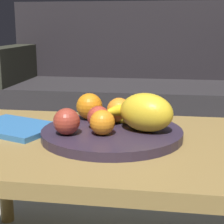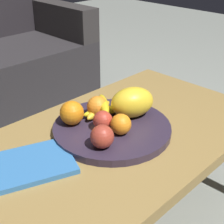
{
  "view_description": "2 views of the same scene",
  "coord_description": "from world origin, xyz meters",
  "px_view_note": "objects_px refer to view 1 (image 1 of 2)",
  "views": [
    {
      "loc": [
        0.13,
        -0.98,
        0.75
      ],
      "look_at": [
        -0.03,
        0.02,
        0.51
      ],
      "focal_mm": 59.81,
      "sensor_mm": 36.0,
      "label": 1
    },
    {
      "loc": [
        -0.7,
        -0.65,
        1.03
      ],
      "look_at": [
        -0.03,
        0.02,
        0.51
      ],
      "focal_mm": 52.32,
      "sensor_mm": 36.0,
      "label": 2
    }
  ],
  "objects_px": {
    "orange_right": "(89,106)",
    "banana_bunch": "(124,114)",
    "orange_front": "(119,110)",
    "magazine": "(14,127)",
    "coffee_table": "(120,157)",
    "melon_large_front": "(146,112)",
    "couch": "(136,97)",
    "apple_left": "(67,121)",
    "orange_left": "(102,122)",
    "apple_front": "(99,117)",
    "fruit_bowl": "(112,133)"
  },
  "relations": [
    {
      "from": "orange_right",
      "to": "banana_bunch",
      "type": "xyz_separation_m",
      "value": [
        0.11,
        -0.03,
        -0.01
      ]
    },
    {
      "from": "orange_right",
      "to": "orange_front",
      "type": "bearing_deg",
      "value": -12.92
    },
    {
      "from": "magazine",
      "to": "coffee_table",
      "type": "bearing_deg",
      "value": 11.54
    },
    {
      "from": "orange_front",
      "to": "orange_right",
      "type": "height_order",
      "value": "orange_right"
    },
    {
      "from": "melon_large_front",
      "to": "couch",
      "type": "bearing_deg",
      "value": 96.31
    },
    {
      "from": "couch",
      "to": "apple_left",
      "type": "distance_m",
      "value": 1.4
    },
    {
      "from": "orange_left",
      "to": "apple_front",
      "type": "height_order",
      "value": "orange_left"
    },
    {
      "from": "magazine",
      "to": "fruit_bowl",
      "type": "bearing_deg",
      "value": 14.9
    },
    {
      "from": "melon_large_front",
      "to": "apple_front",
      "type": "distance_m",
      "value": 0.14
    },
    {
      "from": "orange_front",
      "to": "apple_left",
      "type": "bearing_deg",
      "value": -128.72
    },
    {
      "from": "fruit_bowl",
      "to": "orange_right",
      "type": "height_order",
      "value": "orange_right"
    },
    {
      "from": "orange_right",
      "to": "apple_front",
      "type": "height_order",
      "value": "orange_right"
    },
    {
      "from": "orange_front",
      "to": "orange_left",
      "type": "relative_size",
      "value": 1.1
    },
    {
      "from": "orange_front",
      "to": "orange_left",
      "type": "bearing_deg",
      "value": -100.75
    },
    {
      "from": "couch",
      "to": "magazine",
      "type": "distance_m",
      "value": 1.32
    },
    {
      "from": "melon_large_front",
      "to": "apple_left",
      "type": "relative_size",
      "value": 2.14
    },
    {
      "from": "melon_large_front",
      "to": "magazine",
      "type": "bearing_deg",
      "value": 174.93
    },
    {
      "from": "orange_right",
      "to": "fruit_bowl",
      "type": "bearing_deg",
      "value": -49.72
    },
    {
      "from": "coffee_table",
      "to": "apple_front",
      "type": "xyz_separation_m",
      "value": [
        -0.06,
        0.03,
        0.11
      ]
    },
    {
      "from": "orange_front",
      "to": "melon_large_front",
      "type": "bearing_deg",
      "value": -44.13
    },
    {
      "from": "melon_large_front",
      "to": "magazine",
      "type": "relative_size",
      "value": 0.62
    },
    {
      "from": "coffee_table",
      "to": "apple_left",
      "type": "bearing_deg",
      "value": -160.96
    },
    {
      "from": "orange_front",
      "to": "apple_left",
      "type": "xyz_separation_m",
      "value": [
        -0.12,
        -0.15,
        -0.0
      ]
    },
    {
      "from": "orange_left",
      "to": "apple_left",
      "type": "relative_size",
      "value": 0.94
    },
    {
      "from": "orange_left",
      "to": "apple_left",
      "type": "xyz_separation_m",
      "value": [
        -0.09,
        -0.01,
        0.0
      ]
    },
    {
      "from": "melon_large_front",
      "to": "apple_front",
      "type": "height_order",
      "value": "melon_large_front"
    },
    {
      "from": "coffee_table",
      "to": "fruit_bowl",
      "type": "xyz_separation_m",
      "value": [
        -0.03,
        0.02,
        0.06
      ]
    },
    {
      "from": "couch",
      "to": "fruit_bowl",
      "type": "relative_size",
      "value": 4.25
    },
    {
      "from": "orange_right",
      "to": "orange_left",
      "type": "bearing_deg",
      "value": -66.35
    },
    {
      "from": "coffee_table",
      "to": "orange_right",
      "type": "distance_m",
      "value": 0.2
    },
    {
      "from": "apple_front",
      "to": "orange_left",
      "type": "bearing_deg",
      "value": -70.0
    },
    {
      "from": "fruit_bowl",
      "to": "orange_right",
      "type": "xyz_separation_m",
      "value": [
        -0.09,
        0.1,
        0.05
      ]
    },
    {
      "from": "orange_left",
      "to": "orange_right",
      "type": "relative_size",
      "value": 0.83
    },
    {
      "from": "orange_front",
      "to": "banana_bunch",
      "type": "xyz_separation_m",
      "value": [
        0.02,
        -0.01,
        -0.01
      ]
    },
    {
      "from": "coffee_table",
      "to": "apple_front",
      "type": "height_order",
      "value": "apple_front"
    },
    {
      "from": "orange_front",
      "to": "fruit_bowl",
      "type": "bearing_deg",
      "value": -96.31
    },
    {
      "from": "fruit_bowl",
      "to": "apple_left",
      "type": "height_order",
      "value": "apple_left"
    },
    {
      "from": "couch",
      "to": "orange_left",
      "type": "distance_m",
      "value": 1.39
    },
    {
      "from": "apple_left",
      "to": "magazine",
      "type": "bearing_deg",
      "value": 152.33
    },
    {
      "from": "coffee_table",
      "to": "magazine",
      "type": "xyz_separation_m",
      "value": [
        -0.33,
        0.05,
        0.06
      ]
    },
    {
      "from": "orange_front",
      "to": "banana_bunch",
      "type": "height_order",
      "value": "orange_front"
    },
    {
      "from": "orange_front",
      "to": "apple_left",
      "type": "relative_size",
      "value": 1.03
    },
    {
      "from": "fruit_bowl",
      "to": "magazine",
      "type": "xyz_separation_m",
      "value": [
        -0.31,
        0.03,
        -0.0
      ]
    },
    {
      "from": "coffee_table",
      "to": "apple_left",
      "type": "distance_m",
      "value": 0.18
    },
    {
      "from": "couch",
      "to": "fruit_bowl",
      "type": "bearing_deg",
      "value": -87.84
    },
    {
      "from": "couch",
      "to": "apple_front",
      "type": "bearing_deg",
      "value": -89.55
    },
    {
      "from": "melon_large_front",
      "to": "banana_bunch",
      "type": "distance_m",
      "value": 0.11
    },
    {
      "from": "orange_front",
      "to": "orange_left",
      "type": "xyz_separation_m",
      "value": [
        -0.03,
        -0.14,
        -0.0
      ]
    },
    {
      "from": "apple_left",
      "to": "banana_bunch",
      "type": "relative_size",
      "value": 0.46
    },
    {
      "from": "apple_front",
      "to": "apple_left",
      "type": "height_order",
      "value": "apple_left"
    }
  ]
}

